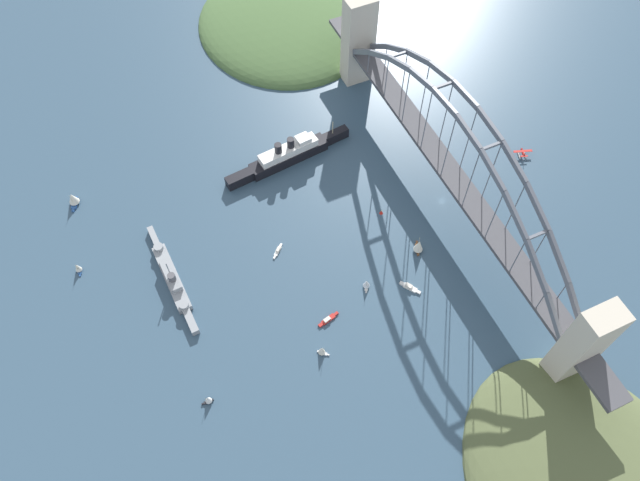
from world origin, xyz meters
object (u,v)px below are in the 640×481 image
small_boat_5 (73,199)px  small_boat_7 (78,267)px  naval_cruiser (172,278)px  channel_marker_buoy (381,212)px  seaplane_taxiing_near_bridge (523,153)px  small_boat_0 (322,350)px  small_boat_6 (278,251)px  small_boat_4 (419,246)px  small_boat_1 (328,319)px  ocean_liner (288,155)px  harbor_arch_bridge (452,166)px  small_boat_2 (208,400)px  small_boat_3 (410,287)px  small_boat_8 (367,284)px

small_boat_5 → small_boat_7: small_boat_5 is taller
naval_cruiser → small_boat_5: (74.42, 37.06, 1.33)m
channel_marker_buoy → small_boat_7: bearing=78.3°
seaplane_taxiing_near_bridge → small_boat_0: bearing=111.7°
small_boat_6 → small_boat_4: bearing=-114.2°
small_boat_1 → small_boat_7: (84.21, 112.15, 2.64)m
ocean_liner → small_boat_7: bearing=100.2°
harbor_arch_bridge → naval_cruiser: (14.44, 161.58, -28.79)m
small_boat_0 → seaplane_taxiing_near_bridge: bearing=-68.3°
small_boat_5 → ocean_liner: bearing=-100.0°
seaplane_taxiing_near_bridge → channel_marker_buoy: bearing=91.5°
small_boat_1 → small_boat_2: size_ratio=1.85×
small_boat_1 → small_boat_3: bearing=-91.3°
seaplane_taxiing_near_bridge → small_boat_6: bearing=90.5°
small_boat_4 → channel_marker_buoy: (31.20, 6.75, -4.03)m
naval_cruiser → harbor_arch_bridge: bearing=-95.1°
seaplane_taxiing_near_bridge → small_boat_1: bearing=108.2°
small_boat_6 → channel_marker_buoy: size_ratio=3.12×
ocean_liner → seaplane_taxiing_near_bridge: (-56.76, -134.21, -3.45)m
small_boat_0 → small_boat_6: size_ratio=0.89×
naval_cruiser → seaplane_taxiing_near_bridge: bearing=-91.3°
small_boat_1 → small_boat_7: bearing=53.1°
ocean_liner → small_boat_7: ocean_liner is taller
small_boat_4 → small_boat_0: bearing=114.1°
seaplane_taxiing_near_bridge → small_boat_6: 165.35m
small_boat_7 → small_boat_6: bearing=-108.0°
seaplane_taxiing_near_bridge → small_boat_4: size_ratio=1.07×
small_boat_0 → ocean_liner: bearing=-15.3°
harbor_arch_bridge → small_boat_5: 219.34m
small_boat_3 → small_boat_4: 25.10m
ocean_liner → small_boat_3: 112.46m
small_boat_3 → channel_marker_buoy: bearing=-10.2°
small_boat_3 → small_boat_0: bearing=103.6°
small_boat_4 → small_boat_8: (-8.48, 36.72, -1.86)m
small_boat_7 → channel_marker_buoy: small_boat_7 is taller
small_boat_7 → channel_marker_buoy: (-35.03, -169.46, -2.33)m
ocean_liner → small_boat_0: bearing=164.7°
small_boat_1 → small_boat_7: 140.27m
naval_cruiser → channel_marker_buoy: bearing=-93.5°
ocean_liner → channel_marker_buoy: ocean_liner is taller
naval_cruiser → small_boat_0: bearing=-141.9°
ocean_liner → small_boat_0: 128.43m
small_boat_3 → small_boat_8: (10.57, 20.94, 2.41)m
small_boat_3 → small_boat_6: bearing=47.5°
small_boat_3 → small_boat_6: 75.93m
small_boat_3 → small_boat_8: 23.58m
seaplane_taxiing_near_bridge → channel_marker_buoy: seaplane_taxiing_near_bridge is taller
small_boat_8 → channel_marker_buoy: (39.68, -29.97, -2.17)m
small_boat_0 → small_boat_4: bearing=-65.9°
seaplane_taxiing_near_bridge → small_boat_8: small_boat_8 is taller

